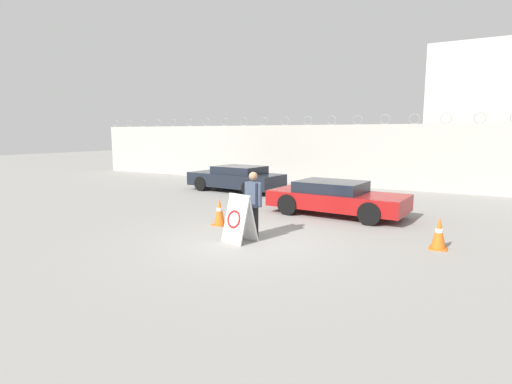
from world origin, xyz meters
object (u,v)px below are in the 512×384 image
Objects in this scene: traffic_cone_mid at (219,211)px; parked_car_rear_sedan at (336,198)px; parked_car_front_coupe at (236,178)px; security_guard at (253,202)px; traffic_cone_near at (439,233)px; barricade_sign at (239,218)px.

parked_car_rear_sedan reaches higher than traffic_cone_mid.
traffic_cone_mid is 0.18× the size of parked_car_front_coupe.
security_guard is 2.22× the size of traffic_cone_near.
parked_car_rear_sedan is (-3.32, 2.54, 0.20)m from traffic_cone_near.
traffic_cone_mid is (-5.77, -0.52, 0.02)m from traffic_cone_near.
security_guard is 3.89m from parked_car_rear_sedan.
barricade_sign is at bearing -157.74° from traffic_cone_near.
parked_car_front_coupe is (-4.70, 7.23, 0.02)m from barricade_sign.
parked_car_front_coupe reaches higher than traffic_cone_near.
parked_car_front_coupe is 1.02× the size of parked_car_rear_sedan.
traffic_cone_mid is at bearing -174.83° from traffic_cone_near.
traffic_cone_mid is (-1.55, 0.71, -0.53)m from security_guard.
barricade_sign is 1.55× the size of traffic_cone_near.
barricade_sign is at bearing -40.81° from traffic_cone_mid.
parked_car_front_coupe is 6.41m from parked_car_rear_sedan.
traffic_cone_mid is at bearing -3.65° from security_guard.
parked_car_front_coupe is at bearing 156.45° from parked_car_rear_sedan.
barricade_sign is 0.65m from security_guard.
barricade_sign reaches higher than parked_car_front_coupe.
parked_car_rear_sedan is (0.90, 3.77, -0.36)m from security_guard.
security_guard is 8.25m from parked_car_front_coupe.
barricade_sign is 1.46× the size of traffic_cone_mid.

